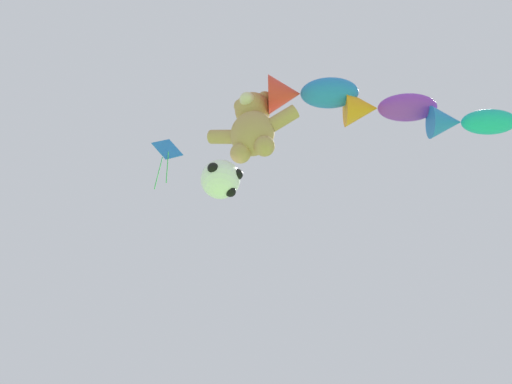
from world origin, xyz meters
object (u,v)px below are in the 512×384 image
object	(u,v)px
fish_kite_cobalt	(307,94)
fish_kite_teal	(467,122)
teddy_bear_kite	(252,126)
soccer_ball_kite	(221,179)
diamond_kite	(167,153)
fish_kite_violet	(384,108)

from	to	relation	value
fish_kite_cobalt	fish_kite_teal	bearing A→B (deg)	25.57
fish_kite_teal	teddy_bear_kite	bearing A→B (deg)	-159.99
fish_kite_teal	fish_kite_cobalt	bearing A→B (deg)	-154.43
fish_kite_cobalt	soccer_ball_kite	bearing A→B (deg)	-174.85
fish_kite_cobalt	diamond_kite	bearing A→B (deg)	167.06
fish_kite_violet	diamond_kite	xyz separation A→B (m)	(-6.57, 0.10, 1.12)
soccer_ball_kite	teddy_bear_kite	bearing A→B (deg)	6.43
fish_kite_cobalt	diamond_kite	size ratio (longest dim) A/B	1.07
soccer_ball_kite	fish_kite_teal	distance (m)	6.55
teddy_bear_kite	fish_kite_violet	bearing A→B (deg)	18.62
teddy_bear_kite	fish_kite_teal	xyz separation A→B (m)	(5.18, 1.89, 0.07)
fish_kite_cobalt	fish_kite_violet	xyz separation A→B (m)	(1.80, 0.99, -0.24)
fish_kite_teal	diamond_kite	world-z (taller)	diamond_kite
soccer_ball_kite	fish_kite_cobalt	xyz separation A→B (m)	(2.23, 0.20, 2.72)
diamond_kite	fish_kite_cobalt	bearing A→B (deg)	-12.94
fish_kite_cobalt	fish_kite_teal	xyz separation A→B (m)	(3.70, 1.77, -0.78)
fish_kite_teal	diamond_kite	xyz separation A→B (m)	(-8.46, -0.68, 1.66)
fish_kite_violet	fish_kite_cobalt	bearing A→B (deg)	-151.22
soccer_ball_kite	fish_kite_cobalt	distance (m)	3.53
fish_kite_violet	diamond_kite	size ratio (longest dim) A/B	1.08
fish_kite_teal	diamond_kite	bearing A→B (deg)	-175.43
teddy_bear_kite	fish_kite_cobalt	size ratio (longest dim) A/B	0.98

